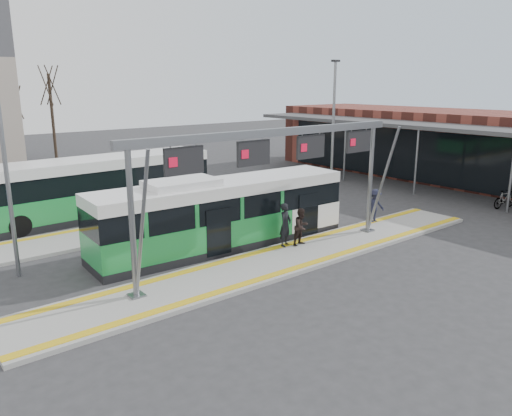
{
  "coord_description": "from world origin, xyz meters",
  "views": [
    {
      "loc": [
        -13.06,
        -14.17,
        7.06
      ],
      "look_at": [
        0.8,
        3.0,
        1.49
      ],
      "focal_mm": 35.0,
      "sensor_mm": 36.0,
      "label": 1
    }
  ],
  "objects": [
    {
      "name": "passenger_c",
      "position": [
        7.0,
        1.1,
        1.0
      ],
      "size": [
        1.21,
        0.85,
        1.7
      ],
      "primitive_type": "imported",
      "rotation": [
        0.0,
        0.0,
        -0.21
      ],
      "color": "#1C1F33",
      "rests_on": "platform_main"
    },
    {
      "name": "station_building",
      "position": [
        21.83,
        4.0,
        2.53
      ],
      "size": [
        11.5,
        32.0,
        5.0
      ],
      "color": "brown",
      "rests_on": "ground"
    },
    {
      "name": "bg_bus_green",
      "position": [
        -3.22,
        11.65,
        1.56
      ],
      "size": [
        12.76,
        3.21,
        3.16
      ],
      "rotation": [
        0.0,
        0.0,
        0.04
      ],
      "color": "black",
      "rests_on": "ground"
    },
    {
      "name": "tactile_main",
      "position": [
        0.0,
        0.0,
        0.16
      ],
      "size": [
        22.0,
        2.65,
        0.02
      ],
      "color": "gold",
      "rests_on": "platform_main"
    },
    {
      "name": "passenger_a",
      "position": [
        0.9,
        1.1,
        1.1
      ],
      "size": [
        0.81,
        0.68,
        1.9
      ],
      "primitive_type": "imported",
      "rotation": [
        0.0,
        0.0,
        0.39
      ],
      "color": "black",
      "rests_on": "platform_main"
    },
    {
      "name": "platform_main",
      "position": [
        0.0,
        0.0,
        0.07
      ],
      "size": [
        22.0,
        3.0,
        0.15
      ],
      "primitive_type": "cube",
      "color": "gray",
      "rests_on": "ground"
    },
    {
      "name": "hero_bus",
      "position": [
        -1.0,
        3.12,
        1.47
      ],
      "size": [
        11.83,
        3.12,
        3.22
      ],
      "rotation": [
        0.0,
        0.0,
        -0.05
      ],
      "color": "black",
      "rests_on": "ground"
    },
    {
      "name": "tree_mid",
      "position": [
        1.79,
        34.54,
        6.74
      ],
      "size": [
        1.4,
        1.4,
        8.89
      ],
      "color": "#382B21",
      "rests_on": "ground"
    },
    {
      "name": "tree_left",
      "position": [
        -1.96,
        32.77,
        5.34
      ],
      "size": [
        1.4,
        1.4,
        7.04
      ],
      "color": "#382B21",
      "rests_on": "ground"
    },
    {
      "name": "ground",
      "position": [
        0.0,
        0.0,
        0.0
      ],
      "size": [
        120.0,
        120.0,
        0.0
      ],
      "primitive_type": "plane",
      "color": "#2D2D30",
      "rests_on": "ground"
    },
    {
      "name": "bicycle_d",
      "position": [
        15.64,
        -1.43,
        0.53
      ],
      "size": [
        1.82,
        0.83,
        1.06
      ],
      "primitive_type": "imported",
      "rotation": [
        0.0,
        0.0,
        1.38
      ],
      "color": "gray",
      "rests_on": "ground"
    },
    {
      "name": "passenger_b",
      "position": [
        1.54,
        0.78,
        0.97
      ],
      "size": [
        0.86,
        0.71,
        1.63
      ],
      "primitive_type": "imported",
      "rotation": [
        0.0,
        0.0,
        0.12
      ],
      "color": "black",
      "rests_on": "platform_main"
    },
    {
      "name": "tactile_second",
      "position": [
        -4.0,
        9.15,
        0.16
      ],
      "size": [
        20.0,
        0.35,
        0.02
      ],
      "color": "gold",
      "rests_on": "platform_second"
    },
    {
      "name": "gantry",
      "position": [
        -0.35,
        0.25,
        4.3
      ],
      "size": [
        13.0,
        1.68,
        5.2
      ],
      "color": "slate",
      "rests_on": "platform_main"
    },
    {
      "name": "lamp_west",
      "position": [
        -8.99,
        5.04,
        4.48
      ],
      "size": [
        0.5,
        0.25,
        8.47
      ],
      "color": "slate",
      "rests_on": "ground"
    },
    {
      "name": "lamp_east",
      "position": [
        9.0,
        5.95,
        4.4
      ],
      "size": [
        0.5,
        0.25,
        8.31
      ],
      "color": "slate",
      "rests_on": "ground"
    },
    {
      "name": "platform_second",
      "position": [
        -4.0,
        8.0,
        0.07
      ],
      "size": [
        20.0,
        3.0,
        0.15
      ],
      "primitive_type": "cube",
      "color": "gray",
      "rests_on": "ground"
    }
  ]
}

